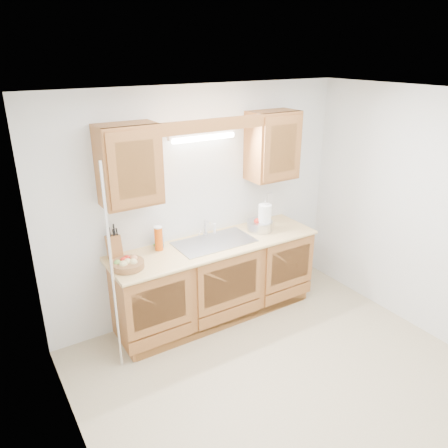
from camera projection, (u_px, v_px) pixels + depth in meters
room at (289, 255)px, 3.57m from camera, size 3.52×3.50×2.50m
base_cabinets at (215, 280)px, 4.81m from camera, size 2.20×0.60×0.86m
countertop at (216, 245)px, 4.64m from camera, size 2.30×0.63×0.04m
upper_cabinet_left at (129, 165)px, 4.00m from camera, size 0.55×0.33×0.75m
upper_cabinet_right at (272, 145)px, 4.81m from camera, size 0.55×0.33×0.75m
valance at (214, 125)px, 4.17m from camera, size 2.20×0.05×0.12m
fluorescent_fixture at (203, 136)px, 4.41m from camera, size 0.76×0.08×0.08m
sink at (215, 248)px, 4.67m from camera, size 0.84×0.46×0.36m
wire_shelf_pole at (112, 273)px, 3.81m from camera, size 0.03×0.03×2.00m
outlet_plate at (270, 198)px, 5.25m from camera, size 0.08×0.01×0.12m
fruit_basket at (127, 264)px, 4.09m from camera, size 0.31×0.31×0.10m
knife_block at (114, 247)px, 4.23m from camera, size 0.13×0.21×0.36m
orange_canister at (159, 238)px, 4.43m from camera, size 0.11×0.11×0.26m
soap_bottle at (160, 239)px, 4.51m from camera, size 0.10×0.10×0.17m
sponge at (159, 245)px, 4.56m from camera, size 0.09×0.06×0.02m
paper_towel at (265, 218)px, 4.88m from camera, size 0.19×0.19×0.37m
apple_bowl at (260, 225)px, 4.93m from camera, size 0.39×0.39×0.15m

